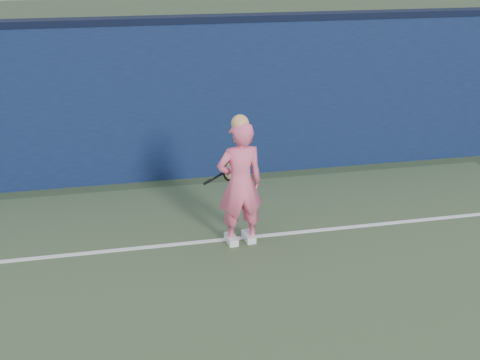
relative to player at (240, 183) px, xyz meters
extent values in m
cube|color=#0D173D|center=(-0.77, 2.58, 0.42)|extent=(24.00, 0.40, 2.50)
cube|color=black|center=(-0.77, 2.58, 1.72)|extent=(24.00, 0.42, 0.10)
imported|color=#FC6289|center=(0.00, 0.00, -0.01)|extent=(0.63, 0.45, 1.64)
sphere|color=tan|center=(0.00, 0.00, 0.78)|extent=(0.22, 0.22, 0.22)
cube|color=white|center=(0.12, 0.01, -0.78)|extent=(0.15, 0.29, 0.10)
cube|color=white|center=(-0.12, -0.01, -0.78)|extent=(0.15, 0.29, 0.10)
torus|color=black|center=(-0.03, 0.49, -0.01)|extent=(0.26, 0.23, 0.30)
torus|color=#C8D013|center=(-0.03, 0.49, -0.01)|extent=(0.21, 0.18, 0.25)
cylinder|color=beige|center=(-0.03, 0.49, -0.01)|extent=(0.21, 0.17, 0.24)
cylinder|color=black|center=(-0.24, 0.42, -0.06)|extent=(0.25, 0.15, 0.10)
cylinder|color=black|center=(-0.36, 0.38, -0.10)|extent=(0.12, 0.09, 0.07)
cube|color=white|center=(-0.77, 0.08, -0.82)|extent=(11.00, 0.08, 0.01)
camera|label=1|loc=(-1.47, -6.87, 2.86)|focal=45.00mm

